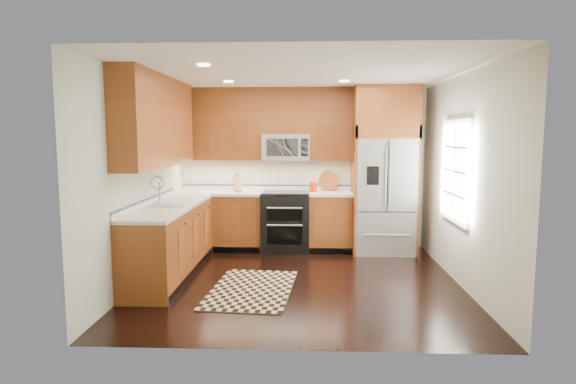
{
  "coord_description": "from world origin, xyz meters",
  "views": [
    {
      "loc": [
        0.12,
        -5.96,
        1.86
      ],
      "look_at": [
        -0.17,
        0.6,
        1.07
      ],
      "focal_mm": 30.0,
      "sensor_mm": 36.0,
      "label": 1
    }
  ],
  "objects_px": {
    "refrigerator": "(384,170)",
    "knife_block": "(237,184)",
    "utensil_crock": "(313,185)",
    "rug": "(252,289)",
    "range": "(286,221)"
  },
  "relations": [
    {
      "from": "rug",
      "to": "refrigerator",
      "type": "bearing_deg",
      "value": 51.32
    },
    {
      "from": "knife_block",
      "to": "utensil_crock",
      "type": "xyz_separation_m",
      "value": [
        1.22,
        0.03,
        -0.0
      ]
    },
    {
      "from": "refrigerator",
      "to": "knife_block",
      "type": "xyz_separation_m",
      "value": [
        -2.33,
        0.09,
        -0.24
      ]
    },
    {
      "from": "range",
      "to": "rug",
      "type": "relative_size",
      "value": 0.6
    },
    {
      "from": "rug",
      "to": "utensil_crock",
      "type": "xyz_separation_m",
      "value": [
        0.75,
        2.11,
        1.05
      ]
    },
    {
      "from": "range",
      "to": "knife_block",
      "type": "bearing_deg",
      "value": 176.16
    },
    {
      "from": "range",
      "to": "refrigerator",
      "type": "xyz_separation_m",
      "value": [
        1.55,
        -0.04,
        0.83
      ]
    },
    {
      "from": "rug",
      "to": "knife_block",
      "type": "distance_m",
      "value": 2.38
    },
    {
      "from": "range",
      "to": "refrigerator",
      "type": "distance_m",
      "value": 1.76
    },
    {
      "from": "range",
      "to": "utensil_crock",
      "type": "distance_m",
      "value": 0.74
    },
    {
      "from": "utensil_crock",
      "to": "range",
      "type": "bearing_deg",
      "value": -169.84
    },
    {
      "from": "refrigerator",
      "to": "knife_block",
      "type": "height_order",
      "value": "refrigerator"
    },
    {
      "from": "range",
      "to": "refrigerator",
      "type": "relative_size",
      "value": 0.36
    },
    {
      "from": "rug",
      "to": "utensil_crock",
      "type": "bearing_deg",
      "value": 74.75
    },
    {
      "from": "refrigerator",
      "to": "utensil_crock",
      "type": "xyz_separation_m",
      "value": [
        -1.11,
        0.12,
        -0.24
      ]
    }
  ]
}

